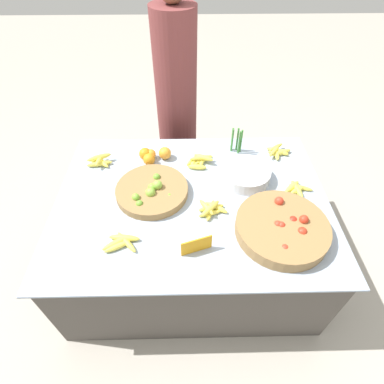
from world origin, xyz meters
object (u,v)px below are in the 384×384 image
Objects in this scene: tomato_basket at (282,228)px; price_sign at (197,245)px; lime_bowl at (152,191)px; metal_bowl at (245,174)px; vendor_person at (177,103)px.

tomato_basket is 0.46m from price_sign.
lime_bowl is 0.57m from metal_bowl.
price_sign is (0.25, -0.40, 0.02)m from lime_bowl.
vendor_person reaches higher than price_sign.
lime_bowl is 0.88× the size of tomato_basket.
price_sign is 0.10× the size of vendor_person.
price_sign is at bearing -58.50° from lime_bowl.
tomato_basket is at bearing -4.47° from price_sign.
price_sign is (-0.44, -0.11, 0.01)m from tomato_basket.
tomato_basket is 3.13× the size of price_sign.
lime_bowl is 0.47m from price_sign.
tomato_basket is at bearing -64.48° from vendor_person.
metal_bowl is 0.19× the size of vendor_person.
lime_bowl is 2.76× the size of price_sign.
vendor_person is (-0.11, 1.28, 0.05)m from price_sign.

